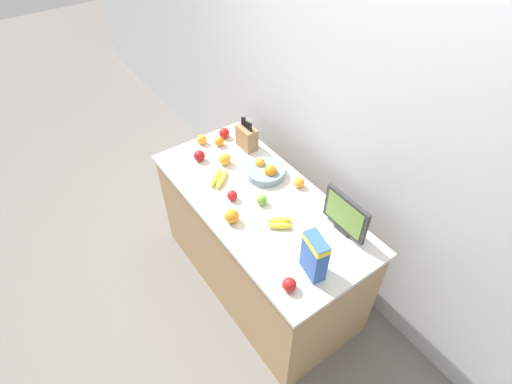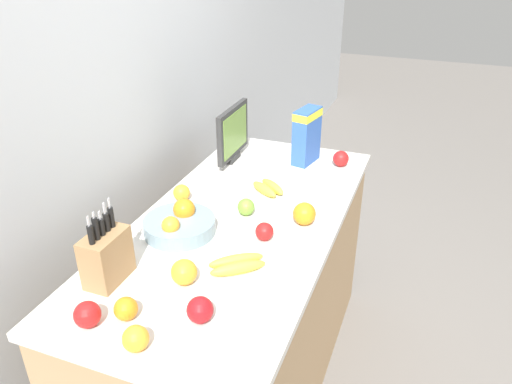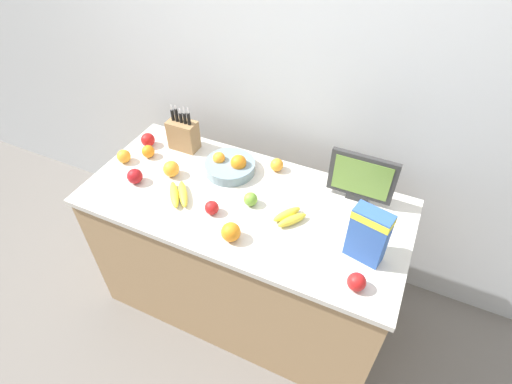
{
  "view_description": "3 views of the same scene",
  "coord_description": "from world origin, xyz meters",
  "px_view_note": "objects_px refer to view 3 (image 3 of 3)",
  "views": [
    {
      "loc": [
        1.46,
        -1.07,
        2.69
      ],
      "look_at": [
        -0.02,
        -0.01,
        0.94
      ],
      "focal_mm": 28.0,
      "sensor_mm": 36.0,
      "label": 1
    },
    {
      "loc": [
        -1.53,
        -0.65,
        1.89
      ],
      "look_at": [
        0.04,
        -0.05,
        1.0
      ],
      "focal_mm": 35.0,
      "sensor_mm": 36.0,
      "label": 2
    },
    {
      "loc": [
        0.65,
        -1.25,
        2.26
      ],
      "look_at": [
        0.06,
        0.02,
        0.95
      ],
      "focal_mm": 28.0,
      "sensor_mm": 36.0,
      "label": 3
    }
  ],
  "objects_px": {
    "apple_by_knife_block": "(148,140)",
    "orange_front_center": "(171,169)",
    "small_monitor": "(362,178)",
    "fruit_bowl": "(230,166)",
    "orange_mid_left": "(124,156)",
    "apple_rightmost": "(357,282)",
    "apple_front": "(212,208)",
    "cereal_box": "(369,233)",
    "banana_bunch_right": "(179,194)",
    "apple_leftmost": "(135,176)",
    "knife_block": "(183,134)",
    "banana_bunch_left": "(289,217)",
    "orange_mid_right": "(277,165)",
    "orange_near_bowl": "(148,151)",
    "apple_middle": "(251,199)",
    "orange_back_center": "(231,232)"
  },
  "relations": [
    {
      "from": "small_monitor",
      "to": "orange_front_center",
      "type": "xyz_separation_m",
      "value": [
        -0.93,
        -0.23,
        -0.1
      ]
    },
    {
      "from": "small_monitor",
      "to": "banana_bunch_left",
      "type": "bearing_deg",
      "value": -133.02
    },
    {
      "from": "banana_bunch_left",
      "to": "apple_leftmost",
      "type": "bearing_deg",
      "value": -174.23
    },
    {
      "from": "apple_middle",
      "to": "orange_mid_left",
      "type": "height_order",
      "value": "orange_mid_left"
    },
    {
      "from": "fruit_bowl",
      "to": "orange_mid_left",
      "type": "xyz_separation_m",
      "value": [
        -0.56,
        -0.17,
        0.0
      ]
    },
    {
      "from": "apple_middle",
      "to": "orange_mid_right",
      "type": "distance_m",
      "value": 0.29
    },
    {
      "from": "apple_rightmost",
      "to": "orange_near_bowl",
      "type": "xyz_separation_m",
      "value": [
        -1.25,
        0.35,
        -0.0
      ]
    },
    {
      "from": "apple_leftmost",
      "to": "apple_rightmost",
      "type": "bearing_deg",
      "value": -7.13
    },
    {
      "from": "apple_by_knife_block",
      "to": "apple_front",
      "type": "bearing_deg",
      "value": -28.01
    },
    {
      "from": "banana_bunch_right",
      "to": "apple_by_knife_block",
      "type": "xyz_separation_m",
      "value": [
        -0.39,
        0.29,
        0.02
      ]
    },
    {
      "from": "knife_block",
      "to": "orange_front_center",
      "type": "distance_m",
      "value": 0.25
    },
    {
      "from": "cereal_box",
      "to": "banana_bunch_right",
      "type": "distance_m",
      "value": 0.92
    },
    {
      "from": "small_monitor",
      "to": "apple_rightmost",
      "type": "height_order",
      "value": "small_monitor"
    },
    {
      "from": "orange_back_center",
      "to": "banana_bunch_left",
      "type": "bearing_deg",
      "value": 47.73
    },
    {
      "from": "orange_near_bowl",
      "to": "apple_by_knife_block",
      "type": "bearing_deg",
      "value": 126.62
    },
    {
      "from": "apple_leftmost",
      "to": "orange_near_bowl",
      "type": "height_order",
      "value": "apple_leftmost"
    },
    {
      "from": "apple_by_knife_block",
      "to": "orange_front_center",
      "type": "relative_size",
      "value": 0.92
    },
    {
      "from": "small_monitor",
      "to": "apple_leftmost",
      "type": "bearing_deg",
      "value": -161.76
    },
    {
      "from": "fruit_bowl",
      "to": "apple_rightmost",
      "type": "bearing_deg",
      "value": -28.8
    },
    {
      "from": "apple_by_knife_block",
      "to": "apple_middle",
      "type": "bearing_deg",
      "value": -14.32
    },
    {
      "from": "cereal_box",
      "to": "banana_bunch_left",
      "type": "bearing_deg",
      "value": -177.78
    },
    {
      "from": "knife_block",
      "to": "banana_bunch_right",
      "type": "bearing_deg",
      "value": -61.87
    },
    {
      "from": "fruit_bowl",
      "to": "orange_near_bowl",
      "type": "distance_m",
      "value": 0.47
    },
    {
      "from": "orange_mid_left",
      "to": "apple_leftmost",
      "type": "bearing_deg",
      "value": -35.64
    },
    {
      "from": "apple_leftmost",
      "to": "apple_front",
      "type": "distance_m",
      "value": 0.46
    },
    {
      "from": "apple_front",
      "to": "orange_near_bowl",
      "type": "xyz_separation_m",
      "value": [
        -0.53,
        0.23,
        0.0
      ]
    },
    {
      "from": "knife_block",
      "to": "orange_mid_right",
      "type": "height_order",
      "value": "knife_block"
    },
    {
      "from": "apple_leftmost",
      "to": "apple_front",
      "type": "relative_size",
      "value": 1.17
    },
    {
      "from": "apple_by_knife_block",
      "to": "orange_mid_left",
      "type": "bearing_deg",
      "value": -99.57
    },
    {
      "from": "apple_by_knife_block",
      "to": "orange_front_center",
      "type": "bearing_deg",
      "value": -31.57
    },
    {
      "from": "knife_block",
      "to": "orange_mid_left",
      "type": "relative_size",
      "value": 3.71
    },
    {
      "from": "fruit_bowl",
      "to": "orange_front_center",
      "type": "relative_size",
      "value": 3.15
    },
    {
      "from": "small_monitor",
      "to": "apple_middle",
      "type": "relative_size",
      "value": 4.6
    },
    {
      "from": "apple_front",
      "to": "fruit_bowl",
      "type": "bearing_deg",
      "value": 101.59
    },
    {
      "from": "apple_front",
      "to": "orange_mid_right",
      "type": "distance_m",
      "value": 0.45
    },
    {
      "from": "apple_middle",
      "to": "apple_front",
      "type": "relative_size",
      "value": 1.02
    },
    {
      "from": "small_monitor",
      "to": "orange_front_center",
      "type": "distance_m",
      "value": 0.96
    },
    {
      "from": "banana_bunch_left",
      "to": "fruit_bowl",
      "type": "bearing_deg",
      "value": 154.0
    },
    {
      "from": "banana_bunch_left",
      "to": "apple_by_knife_block",
      "type": "xyz_separation_m",
      "value": [
        -0.94,
        0.21,
        0.02
      ]
    },
    {
      "from": "orange_front_center",
      "to": "fruit_bowl",
      "type": "bearing_deg",
      "value": 31.23
    },
    {
      "from": "apple_rightmost",
      "to": "orange_mid_right",
      "type": "relative_size",
      "value": 1.07
    },
    {
      "from": "orange_mid_right",
      "to": "knife_block",
      "type": "bearing_deg",
      "value": -176.34
    },
    {
      "from": "cereal_box",
      "to": "banana_bunch_left",
      "type": "distance_m",
      "value": 0.39
    },
    {
      "from": "orange_back_center",
      "to": "apple_middle",
      "type": "bearing_deg",
      "value": 93.62
    },
    {
      "from": "small_monitor",
      "to": "banana_bunch_right",
      "type": "bearing_deg",
      "value": -156.15
    },
    {
      "from": "apple_front",
      "to": "orange_mid_left",
      "type": "distance_m",
      "value": 0.64
    },
    {
      "from": "small_monitor",
      "to": "orange_mid_right",
      "type": "xyz_separation_m",
      "value": [
        -0.45,
        0.04,
        -0.11
      ]
    },
    {
      "from": "banana_bunch_left",
      "to": "apple_by_knife_block",
      "type": "bearing_deg",
      "value": 167.63
    },
    {
      "from": "small_monitor",
      "to": "apple_rightmost",
      "type": "relative_size",
      "value": 4.16
    },
    {
      "from": "apple_by_knife_block",
      "to": "apple_front",
      "type": "distance_m",
      "value": 0.67
    }
  ]
}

